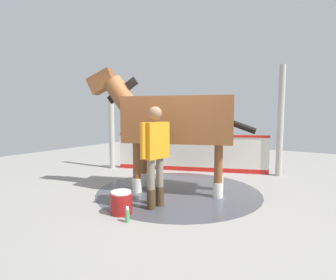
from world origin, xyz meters
name	(u,v)px	position (x,y,z in m)	size (l,w,h in m)	color
ground_plane	(177,194)	(0.00, 0.00, -0.01)	(16.00, 16.00, 0.02)	gray
wet_patch	(178,191)	(0.20, 0.09, 0.00)	(3.40, 3.40, 0.00)	#42444C
barrier_wall	(190,154)	(2.07, 0.79, 0.48)	(1.56, 3.99, 1.05)	silver
roof_post_near	(112,120)	(1.18, 2.96, 1.43)	(0.16, 0.16, 2.87)	#B7B2A8
roof_post_far	(281,121)	(2.82, -1.43, 1.43)	(0.16, 0.16, 2.87)	#B7B2A8
horse	(173,121)	(0.15, 0.20, 1.48)	(1.64, 3.38, 2.59)	brown
handler	(155,149)	(-0.85, -0.06, 1.02)	(0.69, 0.27, 1.74)	#47331E
wash_bucket	(121,202)	(-1.38, 0.25, 0.18)	(0.36, 0.36, 0.37)	maroon
bottle_shampoo	(116,198)	(-1.08, 0.66, 0.11)	(0.07, 0.07, 0.24)	white
bottle_spray	(127,215)	(-1.60, -0.07, 0.11)	(0.06, 0.06, 0.24)	#4CA559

